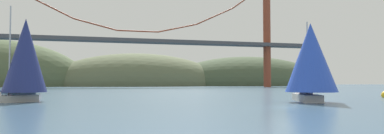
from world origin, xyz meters
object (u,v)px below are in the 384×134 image
(sailboat_blue_spinnaker, at_px, (311,60))
(sailboat_crimson_sail, at_px, (24,66))
(sailboat_green_sail, at_px, (303,74))
(sailboat_navy_sail, at_px, (24,58))

(sailboat_blue_spinnaker, distance_m, sailboat_crimson_sail, 46.13)
(sailboat_blue_spinnaker, xyz_separation_m, sailboat_crimson_sail, (-32.05, 33.17, 0.38))
(sailboat_green_sail, bearing_deg, sailboat_blue_spinnaker, -122.71)
(sailboat_navy_sail, relative_size, sailboat_crimson_sail, 0.94)
(sailboat_navy_sail, bearing_deg, sailboat_green_sail, 33.30)
(sailboat_blue_spinnaker, height_order, sailboat_green_sail, sailboat_blue_spinnaker)
(sailboat_green_sail, relative_size, sailboat_crimson_sail, 0.73)
(sailboat_green_sail, height_order, sailboat_crimson_sail, sailboat_crimson_sail)
(sailboat_blue_spinnaker, relative_size, sailboat_green_sail, 1.15)
(sailboat_blue_spinnaker, xyz_separation_m, sailboat_green_sail, (29.66, 46.18, -0.40))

